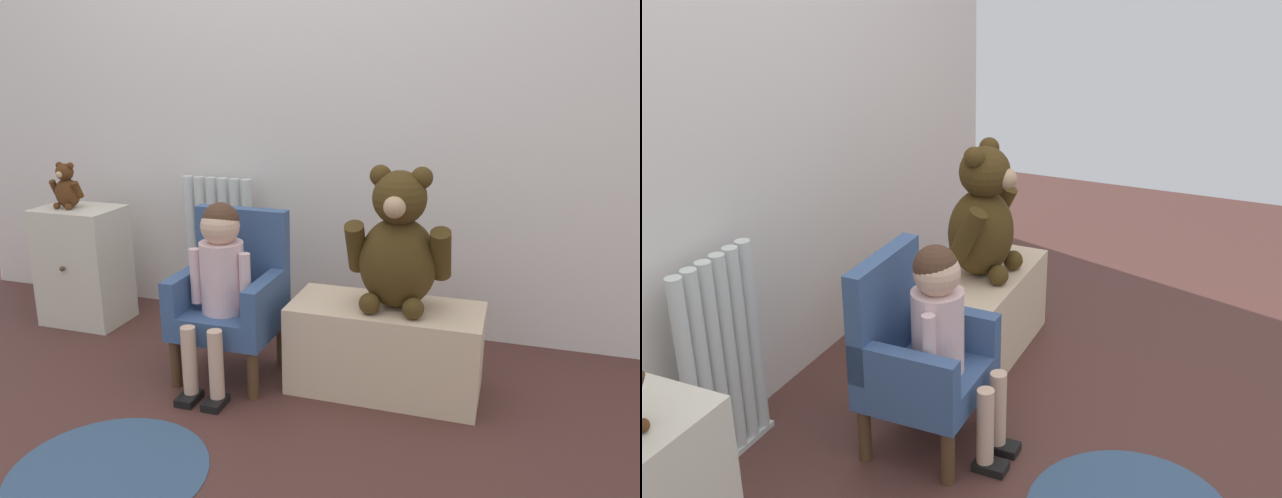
{
  "view_description": "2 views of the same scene",
  "coord_description": "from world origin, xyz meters",
  "views": [
    {
      "loc": [
        0.99,
        -1.57,
        1.21
      ],
      "look_at": [
        0.29,
        0.61,
        0.55
      ],
      "focal_mm": 35.0,
      "sensor_mm": 36.0,
      "label": 1
    },
    {
      "loc": [
        -2.11,
        -0.49,
        1.66
      ],
      "look_at": [
        0.29,
        0.57,
        0.57
      ],
      "focal_mm": 45.0,
      "sensor_mm": 36.0,
      "label": 2
    }
  ],
  "objects": [
    {
      "name": "low_bench",
      "position": [
        0.55,
        0.61,
        0.17
      ],
      "size": [
        0.73,
        0.33,
        0.35
      ],
      "primitive_type": "cube",
      "color": "beige",
      "rests_on": "ground_plane"
    },
    {
      "name": "child_armchair",
      "position": [
        -0.07,
        0.58,
        0.33
      ],
      "size": [
        0.39,
        0.36,
        0.67
      ],
      "color": "#395481",
      "rests_on": "ground_plane"
    },
    {
      "name": "large_teddy_bear",
      "position": [
        0.59,
        0.61,
        0.58
      ],
      "size": [
        0.39,
        0.27,
        0.53
      ],
      "color": "#412F12",
      "rests_on": "low_bench"
    },
    {
      "name": "radiator",
      "position": [
        -0.39,
        1.1,
        0.35
      ],
      "size": [
        0.37,
        0.05,
        0.71
      ],
      "color": "silver",
      "rests_on": "ground_plane"
    },
    {
      "name": "child_figure",
      "position": [
        -0.07,
        0.47,
        0.48
      ],
      "size": [
        0.25,
        0.35,
        0.73
      ],
      "color": "beige",
      "rests_on": "ground_plane"
    },
    {
      "name": "back_wall",
      "position": [
        0.0,
        1.23,
        1.2
      ],
      "size": [
        3.8,
        0.05,
        2.4
      ],
      "primitive_type": "cube",
      "color": "silver",
      "rests_on": "ground_plane"
    },
    {
      "name": "ground_plane",
      "position": [
        0.0,
        0.0,
        0.0
      ],
      "size": [
        6.0,
        6.0,
        0.0
      ],
      "primitive_type": "plane",
      "color": "#4B2A25"
    }
  ]
}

